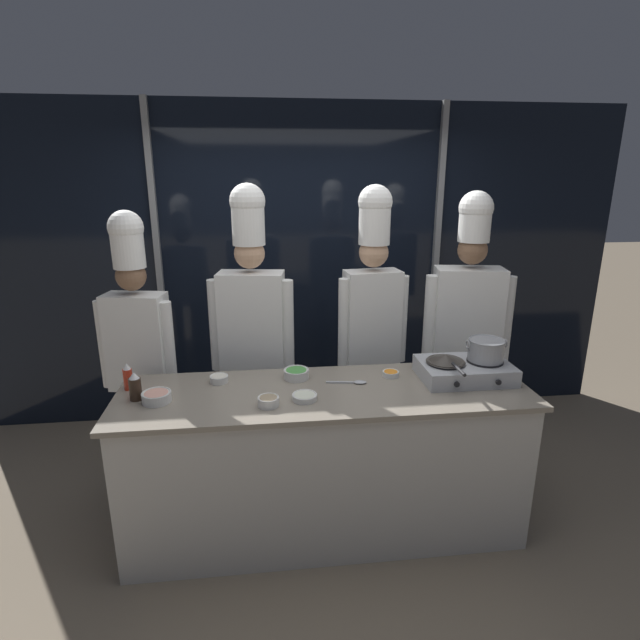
# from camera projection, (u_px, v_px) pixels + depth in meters

# --- Properties ---
(ground_plane) EXTENTS (24.00, 24.00, 0.00)m
(ground_plane) POSITION_uv_depth(u_px,v_px,m) (325.00, 526.00, 3.15)
(ground_plane) COLOR #7F705B
(window_wall_back) EXTENTS (5.59, 0.09, 2.70)m
(window_wall_back) POSITION_uv_depth(u_px,v_px,m) (301.00, 267.00, 4.32)
(window_wall_back) COLOR black
(window_wall_back) RESTS_ON ground_plane
(demo_counter) EXTENTS (2.38, 0.72, 0.93)m
(demo_counter) POSITION_uv_depth(u_px,v_px,m) (325.00, 461.00, 3.01)
(demo_counter) COLOR beige
(demo_counter) RESTS_ON ground_plane
(portable_stove) EXTENTS (0.54, 0.38, 0.12)m
(portable_stove) POSITION_uv_depth(u_px,v_px,m) (465.00, 370.00, 3.03)
(portable_stove) COLOR #B2B5BA
(portable_stove) RESTS_ON demo_counter
(frying_pan) EXTENTS (0.23, 0.41, 0.05)m
(frying_pan) POSITION_uv_depth(u_px,v_px,m) (446.00, 359.00, 2.99)
(frying_pan) COLOR #38332D
(frying_pan) RESTS_ON portable_stove
(stock_pot) EXTENTS (0.24, 0.22, 0.13)m
(stock_pot) POSITION_uv_depth(u_px,v_px,m) (486.00, 349.00, 3.01)
(stock_pot) COLOR #93969B
(stock_pot) RESTS_ON portable_stove
(squeeze_bottle_chili) EXTENTS (0.05, 0.05, 0.16)m
(squeeze_bottle_chili) POSITION_uv_depth(u_px,v_px,m) (128.00, 377.00, 2.87)
(squeeze_bottle_chili) COLOR red
(squeeze_bottle_chili) RESTS_ON demo_counter
(squeeze_bottle_soy) EXTENTS (0.07, 0.07, 0.16)m
(squeeze_bottle_soy) POSITION_uv_depth(u_px,v_px,m) (135.00, 387.00, 2.74)
(squeeze_bottle_soy) COLOR #332319
(squeeze_bottle_soy) RESTS_ON demo_counter
(prep_bowl_bean_sprouts) EXTENTS (0.14, 0.14, 0.03)m
(prep_bowl_bean_sprouts) POSITION_uv_depth(u_px,v_px,m) (305.00, 396.00, 2.75)
(prep_bowl_bean_sprouts) COLOR white
(prep_bowl_bean_sprouts) RESTS_ON demo_counter
(prep_bowl_mushrooms) EXTENTS (0.12, 0.12, 0.05)m
(prep_bowl_mushrooms) POSITION_uv_depth(u_px,v_px,m) (268.00, 401.00, 2.68)
(prep_bowl_mushrooms) COLOR white
(prep_bowl_mushrooms) RESTS_ON demo_counter
(prep_bowl_scallions) EXTENTS (0.16, 0.16, 0.06)m
(prep_bowl_scallions) POSITION_uv_depth(u_px,v_px,m) (296.00, 373.00, 3.04)
(prep_bowl_scallions) COLOR white
(prep_bowl_scallions) RESTS_ON demo_counter
(prep_bowl_garlic) EXTENTS (0.11, 0.11, 0.04)m
(prep_bowl_garlic) POSITION_uv_depth(u_px,v_px,m) (219.00, 378.00, 2.99)
(prep_bowl_garlic) COLOR white
(prep_bowl_garlic) RESTS_ON demo_counter
(prep_bowl_carrots) EXTENTS (0.10, 0.10, 0.03)m
(prep_bowl_carrots) POSITION_uv_depth(u_px,v_px,m) (391.00, 373.00, 3.07)
(prep_bowl_carrots) COLOR white
(prep_bowl_carrots) RESTS_ON demo_counter
(prep_bowl_shrimp) EXTENTS (0.16, 0.16, 0.06)m
(prep_bowl_shrimp) POSITION_uv_depth(u_px,v_px,m) (157.00, 396.00, 2.73)
(prep_bowl_shrimp) COLOR white
(prep_bowl_shrimp) RESTS_ON demo_counter
(serving_spoon_slotted) EXTENTS (0.24, 0.07, 0.02)m
(serving_spoon_slotted) POSITION_uv_depth(u_px,v_px,m) (354.00, 382.00, 2.97)
(serving_spoon_slotted) COLOR #B2B5BA
(serving_spoon_slotted) RESTS_ON demo_counter
(chef_head) EXTENTS (0.49, 0.26, 1.93)m
(chef_head) POSITION_uv_depth(u_px,v_px,m) (137.00, 335.00, 3.20)
(chef_head) COLOR #232326
(chef_head) RESTS_ON ground_plane
(chef_sous) EXTENTS (0.56, 0.28, 2.08)m
(chef_sous) POSITION_uv_depth(u_px,v_px,m) (252.00, 317.00, 3.34)
(chef_sous) COLOR #2D3856
(chef_sous) RESTS_ON ground_plane
(chef_line) EXTENTS (0.49, 0.24, 2.07)m
(chef_line) POSITION_uv_depth(u_px,v_px,m) (372.00, 307.00, 3.44)
(chef_line) COLOR #232326
(chef_line) RESTS_ON ground_plane
(chef_pastry) EXTENTS (0.60, 0.31, 2.03)m
(chef_pastry) POSITION_uv_depth(u_px,v_px,m) (467.00, 316.00, 3.49)
(chef_pastry) COLOR #4C4C51
(chef_pastry) RESTS_ON ground_plane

